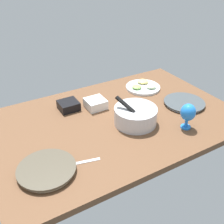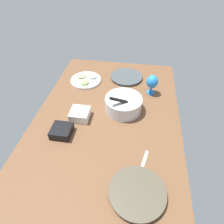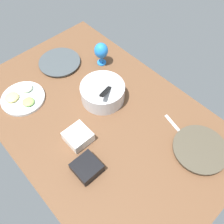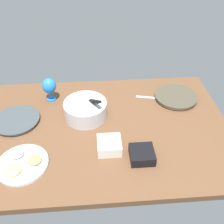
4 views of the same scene
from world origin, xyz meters
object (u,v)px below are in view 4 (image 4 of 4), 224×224
object	(u,v)px
square_bowl_black	(142,154)
square_bowl_white	(109,145)
dinner_plate_right	(176,97)
hurricane_glass_blue	(49,87)
mixing_bowl	(86,109)
dinner_plate_left	(17,120)
fruit_platter	(22,164)

from	to	relation	value
square_bowl_black	square_bowl_white	size ratio (longest dim) A/B	0.99
dinner_plate_right	square_bowl_black	xyz separation A→B (cm)	(-32.83, -51.49, 1.66)
hurricane_glass_blue	mixing_bowl	bearing A→B (deg)	-39.85
dinner_plate_left	square_bowl_black	distance (cm)	81.70
fruit_platter	hurricane_glass_blue	bearing A→B (deg)	80.92
dinner_plate_right	square_bowl_white	distance (cm)	66.33
dinner_plate_right	fruit_platter	xyz separation A→B (cm)	(-96.16, -51.54, -0.05)
dinner_plate_right	hurricane_glass_blue	world-z (taller)	hurricane_glass_blue
dinner_plate_left	fruit_platter	distance (cm)	36.97
square_bowl_white	fruit_platter	bearing A→B (deg)	-170.50
hurricane_glass_blue	square_bowl_white	xyz separation A→B (cm)	(37.18, -49.77, -7.06)
dinner_plate_right	mixing_bowl	bearing A→B (deg)	-167.28
hurricane_glass_blue	square_bowl_white	size ratio (longest dim) A/B	1.27
fruit_platter	square_bowl_white	distance (cm)	47.07
hurricane_glass_blue	square_bowl_white	distance (cm)	62.53
fruit_platter	square_bowl_white	world-z (taller)	square_bowl_white
hurricane_glass_blue	fruit_platter	bearing A→B (deg)	-99.08
dinner_plate_left	fruit_platter	world-z (taller)	fruit_platter
fruit_platter	hurricane_glass_blue	world-z (taller)	hurricane_glass_blue
dinner_plate_left	fruit_platter	size ratio (longest dim) A/B	1.07
mixing_bowl	fruit_platter	world-z (taller)	mixing_bowl
hurricane_glass_blue	square_bowl_white	world-z (taller)	hurricane_glass_blue
square_bowl_black	hurricane_glass_blue	bearing A→B (deg)	133.28
fruit_platter	square_bowl_black	distance (cm)	63.35
dinner_plate_right	square_bowl_black	bearing A→B (deg)	-122.52
square_bowl_black	mixing_bowl	bearing A→B (deg)	128.77
mixing_bowl	hurricane_glass_blue	world-z (taller)	mixing_bowl
dinner_plate_right	fruit_platter	bearing A→B (deg)	-151.81
square_bowl_white	square_bowl_black	bearing A→B (deg)	-24.46
dinner_plate_right	square_bowl_white	bearing A→B (deg)	-138.67
dinner_plate_left	hurricane_glass_blue	xyz separation A→B (cm)	(19.43, 22.02, 9.48)
dinner_plate_left	dinner_plate_right	bearing A→B (deg)	8.57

